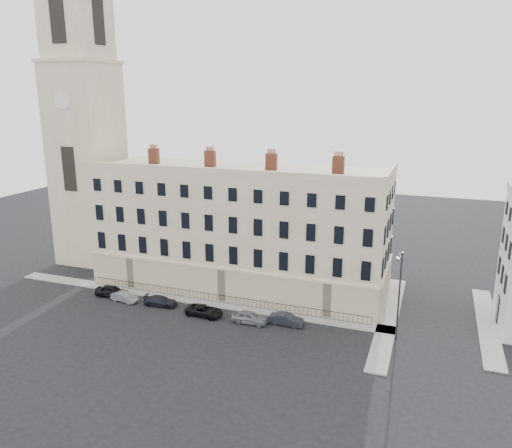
{
  "coord_description": "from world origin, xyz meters",
  "views": [
    {
      "loc": [
        16.53,
        -44.09,
        23.85
      ],
      "look_at": [
        -3.21,
        10.0,
        8.74
      ],
      "focal_mm": 35.0,
      "sensor_mm": 36.0,
      "label": 1
    }
  ],
  "objects_px": {
    "car_c": "(161,301)",
    "car_e": "(250,317)",
    "car_d": "(204,311)",
    "car_f": "(286,319)",
    "streetlamp": "(399,292)",
    "car_b": "(125,297)",
    "car_a": "(112,291)"
  },
  "relations": [
    {
      "from": "car_c",
      "to": "streetlamp",
      "type": "distance_m",
      "value": 26.7
    },
    {
      "from": "car_a",
      "to": "streetlamp",
      "type": "relative_size",
      "value": 0.44
    },
    {
      "from": "car_b",
      "to": "car_f",
      "type": "xyz_separation_m",
      "value": [
        19.73,
        0.63,
        0.05
      ]
    },
    {
      "from": "car_a",
      "to": "car_c",
      "type": "bearing_deg",
      "value": -100.54
    },
    {
      "from": "car_a",
      "to": "car_f",
      "type": "distance_m",
      "value": 22.09
    },
    {
      "from": "car_c",
      "to": "car_f",
      "type": "xyz_separation_m",
      "value": [
        15.09,
        0.24,
        0.04
      ]
    },
    {
      "from": "car_a",
      "to": "car_f",
      "type": "xyz_separation_m",
      "value": [
        22.09,
        -0.15,
        -0.07
      ]
    },
    {
      "from": "car_e",
      "to": "car_f",
      "type": "relative_size",
      "value": 1.05
    },
    {
      "from": "car_e",
      "to": "streetlamp",
      "type": "xyz_separation_m",
      "value": [
        15.0,
        1.56,
        4.39
      ]
    },
    {
      "from": "streetlamp",
      "to": "car_e",
      "type": "bearing_deg",
      "value": 175.81
    },
    {
      "from": "car_c",
      "to": "car_e",
      "type": "distance_m",
      "value": 11.34
    },
    {
      "from": "car_b",
      "to": "streetlamp",
      "type": "bearing_deg",
      "value": -80.42
    },
    {
      "from": "car_d",
      "to": "car_f",
      "type": "bearing_deg",
      "value": -81.46
    },
    {
      "from": "car_b",
      "to": "car_d",
      "type": "relative_size",
      "value": 0.8
    },
    {
      "from": "car_d",
      "to": "car_e",
      "type": "xyz_separation_m",
      "value": [
        5.39,
        -0.0,
        0.08
      ]
    },
    {
      "from": "car_b",
      "to": "car_c",
      "type": "height_order",
      "value": "car_c"
    },
    {
      "from": "car_d",
      "to": "streetlamp",
      "type": "bearing_deg",
      "value": -82.99
    },
    {
      "from": "car_c",
      "to": "car_f",
      "type": "bearing_deg",
      "value": -94.86
    },
    {
      "from": "car_d",
      "to": "car_f",
      "type": "height_order",
      "value": "car_f"
    },
    {
      "from": "car_b",
      "to": "car_e",
      "type": "relative_size",
      "value": 0.87
    },
    {
      "from": "car_d",
      "to": "streetlamp",
      "type": "xyz_separation_m",
      "value": [
        20.39,
        1.56,
        4.47
      ]
    },
    {
      "from": "car_b",
      "to": "car_d",
      "type": "distance_m",
      "value": 10.57
    },
    {
      "from": "car_a",
      "to": "car_f",
      "type": "height_order",
      "value": "car_a"
    },
    {
      "from": "car_b",
      "to": "streetlamp",
      "type": "height_order",
      "value": "streetlamp"
    },
    {
      "from": "car_f",
      "to": "streetlamp",
      "type": "relative_size",
      "value": 0.41
    },
    {
      "from": "car_c",
      "to": "car_d",
      "type": "relative_size",
      "value": 0.93
    },
    {
      "from": "car_c",
      "to": "car_d",
      "type": "xyz_separation_m",
      "value": [
        5.92,
        -0.7,
        0.01
      ]
    },
    {
      "from": "car_a",
      "to": "car_e",
      "type": "xyz_separation_m",
      "value": [
        18.31,
        -1.09,
        -0.02
      ]
    },
    {
      "from": "car_e",
      "to": "car_f",
      "type": "bearing_deg",
      "value": -76.66
    },
    {
      "from": "car_a",
      "to": "car_d",
      "type": "relative_size",
      "value": 0.95
    },
    {
      "from": "streetlamp",
      "to": "car_a",
      "type": "bearing_deg",
      "value": 170.68
    },
    {
      "from": "car_a",
      "to": "streetlamp",
      "type": "xyz_separation_m",
      "value": [
        33.31,
        0.47,
        4.37
      ]
    }
  ]
}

